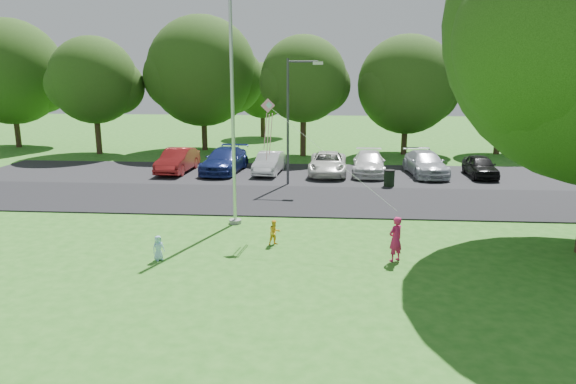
# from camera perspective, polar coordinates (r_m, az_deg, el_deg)

# --- Properties ---
(ground) EXTENTS (120.00, 120.00, 0.00)m
(ground) POSITION_cam_1_polar(r_m,az_deg,el_deg) (16.26, 3.31, -8.79)
(ground) COLOR #296B1C
(ground) RESTS_ON ground
(park_road) EXTENTS (60.00, 6.00, 0.06)m
(park_road) POSITION_cam_1_polar(r_m,az_deg,el_deg) (24.84, 3.75, -0.97)
(park_road) COLOR black
(park_road) RESTS_ON ground
(parking_strip) EXTENTS (42.00, 7.00, 0.06)m
(parking_strip) POSITION_cam_1_polar(r_m,az_deg,el_deg) (31.18, 3.92, 1.94)
(parking_strip) COLOR black
(parking_strip) RESTS_ON ground
(flagpole) EXTENTS (0.50, 0.50, 10.00)m
(flagpole) POSITION_cam_1_polar(r_m,az_deg,el_deg) (20.52, -6.14, 7.74)
(flagpole) COLOR #B7BABF
(flagpole) RESTS_ON ground
(street_lamp) EXTENTS (1.91, 0.34, 6.80)m
(street_lamp) POSITION_cam_1_polar(r_m,az_deg,el_deg) (27.73, 0.54, 9.03)
(street_lamp) COLOR #3F3F44
(street_lamp) RESTS_ON ground
(trash_can) EXTENTS (0.60, 0.60, 0.96)m
(trash_can) POSITION_cam_1_polar(r_m,az_deg,el_deg) (28.25, 11.18, 1.48)
(trash_can) COLOR black
(trash_can) RESTS_ON ground
(tree_row) EXTENTS (64.35, 11.94, 10.88)m
(tree_row) POSITION_cam_1_polar(r_m,az_deg,el_deg) (39.34, 6.56, 12.53)
(tree_row) COLOR #332316
(tree_row) RESTS_ON ground
(horizon_trees) EXTENTS (77.46, 7.20, 7.02)m
(horizon_trees) POSITION_cam_1_polar(r_m,az_deg,el_deg) (49.15, 9.07, 10.91)
(horizon_trees) COLOR #332316
(horizon_trees) RESTS_ON ground
(parked_cars) EXTENTS (19.85, 5.28, 1.48)m
(parked_cars) POSITION_cam_1_polar(r_m,az_deg,el_deg) (31.17, 3.37, 3.29)
(parked_cars) COLOR maroon
(parked_cars) RESTS_ON ground
(woman) EXTENTS (0.66, 0.63, 1.51)m
(woman) POSITION_cam_1_polar(r_m,az_deg,el_deg) (17.20, 11.86, -5.14)
(woman) COLOR #C61A59
(woman) RESTS_ON ground
(child_yellow) EXTENTS (0.57, 0.54, 0.93)m
(child_yellow) POSITION_cam_1_polar(r_m,az_deg,el_deg) (18.49, -1.51, -4.52)
(child_yellow) COLOR yellow
(child_yellow) RESTS_ON ground
(child_blue) EXTENTS (0.48, 0.48, 0.84)m
(child_blue) POSITION_cam_1_polar(r_m,az_deg,el_deg) (17.55, -14.21, -6.05)
(child_blue) COLOR #A2D4F9
(child_blue) RESTS_ON ground
(kite) EXTENTS (4.75, 2.91, 3.44)m
(kite) POSITION_cam_1_polar(r_m,az_deg,el_deg) (18.98, -1.87, 7.94)
(kite) COLOR pink
(kite) RESTS_ON ground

